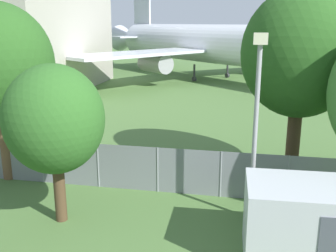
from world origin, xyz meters
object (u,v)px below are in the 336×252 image
Objects in this scene: airplane at (220,45)px; tree_far_right at (301,54)px; tree_left_of_cabin at (54,120)px; portable_cabin at (306,223)px.

airplane reaches higher than tree_far_right.
tree_far_right reaches higher than tree_left_of_cabin.
airplane is 29.68m from tree_far_right.
portable_cabin is 0.43× the size of tree_far_right.
airplane reaches higher than portable_cabin.
portable_cabin is (4.98, -36.03, -3.03)m from airplane.
tree_left_of_cabin is (-8.03, 0.78, 2.48)m from portable_cabin.
tree_left_of_cabin is 0.67× the size of tree_far_right.
tree_left_of_cabin is at bearing -52.58° from airplane.
tree_far_right is at bearing -37.32° from airplane.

